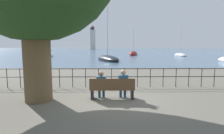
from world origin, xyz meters
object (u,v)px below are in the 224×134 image
at_px(seated_person_right, 123,83).
at_px(sailboat_2, 133,54).
at_px(sailboat_4, 180,55).
at_px(park_bench, 112,89).
at_px(harbor_lighthouse, 92,39).
at_px(sailboat_0, 46,56).
at_px(seated_person_left, 101,83).
at_px(sailboat_1, 108,59).

xyz_separation_m(seated_person_right, sailboat_2, (5.75, 38.84, -0.34)).
bearing_deg(sailboat_4, park_bench, -119.88).
relative_size(sailboat_4, harbor_lighthouse, 0.37).
bearing_deg(sailboat_0, seated_person_left, -73.45).
xyz_separation_m(seated_person_left, sailboat_2, (6.68, 38.84, -0.30)).
bearing_deg(seated_person_right, sailboat_2, 81.57).
relative_size(sailboat_2, sailboat_4, 1.04).
relative_size(sailboat_0, sailboat_2, 1.21).
bearing_deg(sailboat_2, seated_person_left, -78.75).
xyz_separation_m(sailboat_2, sailboat_4, (10.77, -4.21, -0.09)).
height_order(seated_person_right, sailboat_2, sailboat_2).
bearing_deg(seated_person_left, park_bench, -9.83).
distance_m(sailboat_0, sailboat_4, 31.15).
distance_m(park_bench, sailboat_2, 39.41).
relative_size(park_bench, sailboat_2, 0.25).
bearing_deg(sailboat_2, sailboat_0, -137.95).
xyz_separation_m(seated_person_left, sailboat_0, (-13.50, 31.08, -0.35)).
bearing_deg(park_bench, sailboat_2, 80.92).
xyz_separation_m(park_bench, sailboat_1, (-0.41, 21.10, -0.14)).
bearing_deg(sailboat_2, sailboat_1, -89.38).
distance_m(sailboat_1, sailboat_4, 22.08).
relative_size(park_bench, seated_person_right, 1.51).
height_order(seated_person_left, sailboat_0, sailboat_0).
height_order(sailboat_0, sailboat_2, same).
distance_m(seated_person_left, sailboat_4, 38.78).
bearing_deg(sailboat_0, sailboat_2, 14.10).
height_order(sailboat_2, harbor_lighthouse, harbor_lighthouse).
distance_m(seated_person_left, sailboat_0, 33.88).
relative_size(sailboat_1, harbor_lighthouse, 0.60).
relative_size(sailboat_0, sailboat_1, 0.78).
bearing_deg(harbor_lighthouse, sailboat_2, -78.50).
relative_size(seated_person_left, seated_person_right, 0.95).
bearing_deg(sailboat_2, harbor_lighthouse, 122.52).
relative_size(seated_person_right, harbor_lighthouse, 0.06).
xyz_separation_m(sailboat_4, harbor_lighthouse, (-31.15, 104.40, 8.89)).
bearing_deg(sailboat_4, seated_person_left, -120.55).
bearing_deg(seated_person_right, sailboat_0, 114.90).
height_order(sailboat_0, sailboat_1, sailboat_1).
relative_size(park_bench, seated_person_left, 1.60).
height_order(sailboat_2, sailboat_4, sailboat_2).
bearing_deg(sailboat_4, sailboat_2, 154.86).
bearing_deg(seated_person_left, sailboat_0, 113.48).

